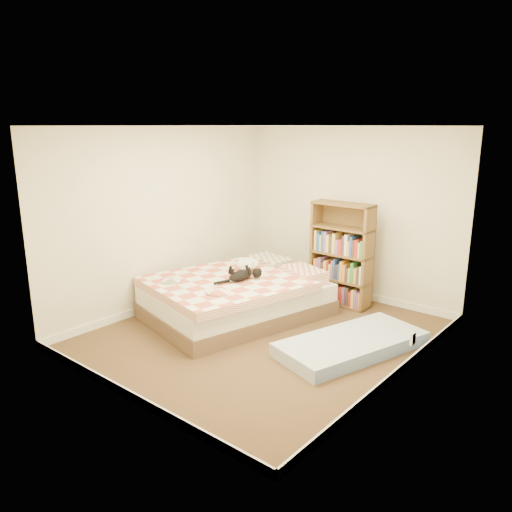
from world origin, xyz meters
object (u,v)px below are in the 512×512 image
Objects in this scene: white_dog at (247,264)px; floor_mattress at (352,344)px; bookshelf at (341,267)px; black_cat at (243,275)px; bed at (239,296)px.

floor_mattress is at bearing -10.59° from white_dog.
black_cat is (-0.68, -1.36, 0.07)m from bookshelf.
bookshelf is at bearing 98.30° from black_cat.
floor_mattress is 1.69m from black_cat.
floor_mattress is at bearing -54.53° from bookshelf.
bookshelf is 1.53m from black_cat.
black_cat is at bearing -57.31° from white_dog.
black_cat is (-1.60, -0.07, 0.54)m from floor_mattress.
floor_mattress is 2.55× the size of black_cat.
floor_mattress is 5.01× the size of white_dog.
bed is 7.38× the size of white_dog.
black_cat is at bearing -13.93° from bed.
bed is 0.50m from white_dog.
bookshelf is 4.21× the size of white_dog.
bookshelf reaches higher than bed.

